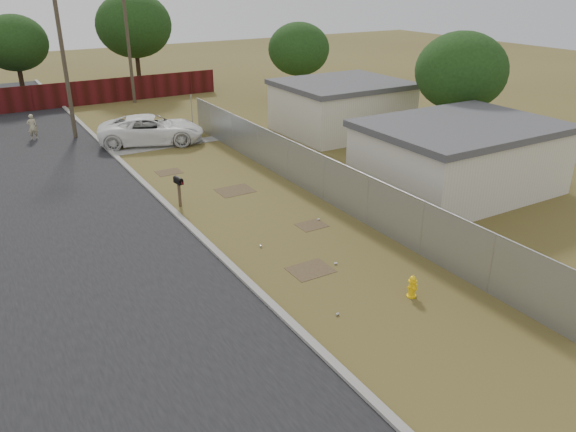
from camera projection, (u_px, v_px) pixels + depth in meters
ground at (261, 214)px, 22.97m from camera, size 120.00×120.00×0.00m
street at (51, 185)px, 26.13m from camera, size 15.10×60.00×0.12m
chainlink_fence at (311, 176)px, 24.93m from camera, size 0.10×27.06×2.02m
privacy_fence at (17, 100)px, 39.49m from camera, size 30.00×0.12×1.80m
utility_poles at (54, 48)px, 35.66m from camera, size 12.60×8.24×9.00m
houses at (395, 129)px, 29.38m from camera, size 9.30×17.24×3.10m
horizon_trees at (114, 41)px, 40.09m from camera, size 33.32×31.94×7.78m
fire_hydrant at (412, 287)px, 16.99m from camera, size 0.34×0.34×0.74m
mailbox at (179, 183)px, 23.37m from camera, size 0.27×0.57×1.31m
pickup_truck at (151, 130)px, 32.25m from camera, size 6.47×4.58×1.64m
pedestrian at (32, 127)px, 33.11m from camera, size 0.57×0.40×1.50m
scattered_litter at (312, 257)px, 19.44m from camera, size 3.42×6.03×0.07m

